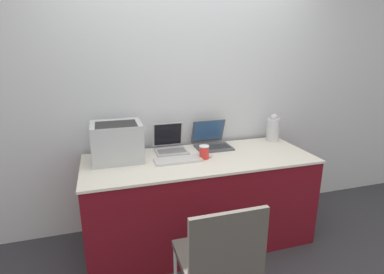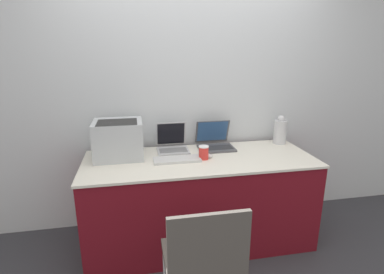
{
  "view_description": "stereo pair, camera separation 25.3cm",
  "coord_description": "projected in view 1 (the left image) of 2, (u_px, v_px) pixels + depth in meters",
  "views": [
    {
      "loc": [
        -0.77,
        -1.92,
        1.69
      ],
      "look_at": [
        -0.06,
        0.41,
        0.98
      ],
      "focal_mm": 28.0,
      "sensor_mm": 36.0,
      "label": 1
    },
    {
      "loc": [
        -0.52,
        -1.98,
        1.69
      ],
      "look_at": [
        -0.06,
        0.41,
        0.98
      ],
      "focal_mm": 28.0,
      "sensor_mm": 36.0,
      "label": 2
    }
  ],
  "objects": [
    {
      "name": "coffee_cup",
      "position": [
        204.0,
        152.0,
        2.54
      ],
      "size": [
        0.09,
        0.09,
        0.11
      ],
      "color": "red",
      "rests_on": "table"
    },
    {
      "name": "chair",
      "position": [
        220.0,
        254.0,
        1.79
      ],
      "size": [
        0.46,
        0.42,
        0.87
      ],
      "color": "#4C4742",
      "rests_on": "ground_plane"
    },
    {
      "name": "table",
      "position": [
        200.0,
        199.0,
        2.68
      ],
      "size": [
        1.96,
        0.76,
        0.8
      ],
      "color": "maroon",
      "rests_on": "ground_plane"
    },
    {
      "name": "mouse",
      "position": [
        209.0,
        155.0,
        2.57
      ],
      "size": [
        0.06,
        0.05,
        0.04
      ],
      "color": "silver",
      "rests_on": "table"
    },
    {
      "name": "metal_pitcher",
      "position": [
        273.0,
        129.0,
        3.01
      ],
      "size": [
        0.12,
        0.12,
        0.28
      ],
      "color": "silver",
      "rests_on": "table"
    },
    {
      "name": "ground_plane",
      "position": [
        214.0,
        264.0,
        2.45
      ],
      "size": [
        14.0,
        14.0,
        0.0
      ],
      "primitive_type": "plane",
      "color": "#333338"
    },
    {
      "name": "laptop_right",
      "position": [
        212.0,
        141.0,
        2.85
      ],
      "size": [
        0.33,
        0.33,
        0.24
      ],
      "color": "#4C4C51",
      "rests_on": "table"
    },
    {
      "name": "laptop_left",
      "position": [
        170.0,
        145.0,
        2.73
      ],
      "size": [
        0.28,
        0.29,
        0.24
      ],
      "color": "#B7B7BC",
      "rests_on": "table"
    },
    {
      "name": "printer",
      "position": [
        117.0,
        140.0,
        2.47
      ],
      "size": [
        0.41,
        0.35,
        0.32
      ],
      "color": "#B2B7BC",
      "rests_on": "table"
    },
    {
      "name": "external_keyboard",
      "position": [
        178.0,
        160.0,
        2.48
      ],
      "size": [
        0.39,
        0.16,
        0.02
      ],
      "color": "silver",
      "rests_on": "table"
    },
    {
      "name": "wall_back",
      "position": [
        185.0,
        92.0,
        2.85
      ],
      "size": [
        8.0,
        0.05,
        2.6
      ],
      "color": "silver",
      "rests_on": "ground_plane"
    }
  ]
}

